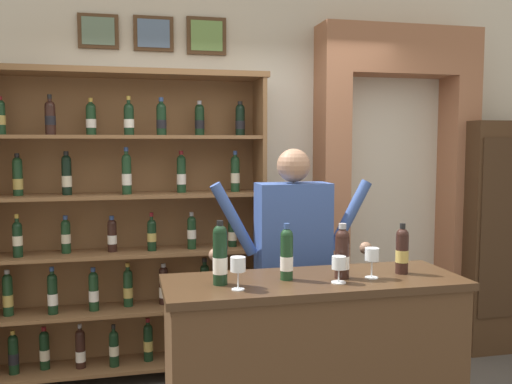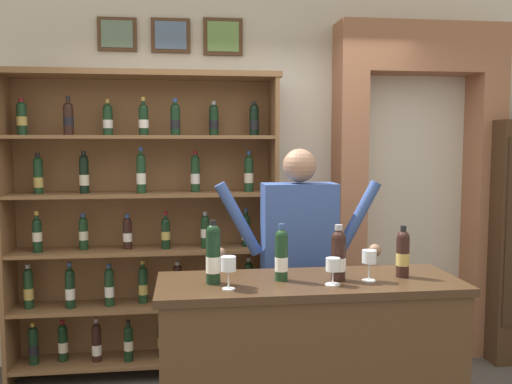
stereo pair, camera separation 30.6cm
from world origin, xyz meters
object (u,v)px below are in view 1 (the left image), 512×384
Objects in this scene: tasting_bottle_brunello at (220,255)px; tasting_bottle_rosso at (287,254)px; wine_glass_right at (339,265)px; wine_glass_spare at (238,266)px; tasting_counter at (313,374)px; tasting_bottle_chianti at (342,253)px; side_cabinet at (503,235)px; tasting_bottle_grappa at (402,250)px; wine_glass_center at (372,256)px; wine_shelf at (129,222)px; shopkeeper at (293,249)px.

tasting_bottle_brunello reaches higher than tasting_bottle_rosso.
wine_glass_spare is (-0.52, -0.02, 0.02)m from wine_glass_right.
tasting_bottle_chianti is (0.14, -0.02, 0.64)m from tasting_counter.
side_cabinet is 5.91× the size of tasting_bottle_brunello.
wine_glass_right is 0.52m from wine_glass_spare.
tasting_bottle_chianti is (-1.99, -1.34, 0.20)m from side_cabinet.
tasting_bottle_rosso reaches higher than wine_glass_right.
tasting_bottle_rosso is at bearing -150.22° from side_cabinet.
tasting_bottle_grappa is at bearing -141.15° from side_cabinet.
wine_glass_spare is (-0.72, -0.07, -0.00)m from wine_glass_center.
shopkeeper is at bearing -36.81° from wine_shelf.
wine_glass_spare reaches higher than wine_glass_center.
wine_glass_center is 1.17× the size of wine_glass_right.
tasting_bottle_grappa is (0.64, -0.01, -0.01)m from tasting_bottle_rosso.
tasting_bottle_chianti is 1.80× the size of wine_glass_spare.
wine_shelf is 1.32× the size of shopkeeper.
tasting_bottle_grappa is 2.00× the size of wine_glass_right.
wine_glass_right is at bearing -9.90° from tasting_bottle_brunello.
wine_shelf is 1.80m from wine_glass_right.
wine_glass_right reaches higher than tasting_counter.
tasting_bottle_grappa is at bearing -43.66° from wine_shelf.
tasting_bottle_rosso is at bearing 171.12° from wine_glass_center.
tasting_bottle_grappa is (0.99, 0.01, -0.02)m from tasting_bottle_brunello.
tasting_bottle_grappa is 0.93m from wine_glass_spare.
tasting_counter is at bearing 129.68° from wine_glass_right.
tasting_bottle_grappa is (0.35, 0.02, -0.01)m from tasting_bottle_chianti.
wine_glass_right is (-0.41, -0.11, -0.03)m from tasting_bottle_grappa.
shopkeeper is 12.42× the size of wine_glass_right.
tasting_counter is at bearing 179.82° from tasting_bottle_grappa.
tasting_bottle_grappa is 0.42m from wine_glass_right.
tasting_bottle_grappa is (0.50, -0.00, 0.64)m from tasting_counter.
wine_shelf reaches higher than wine_glass_center.
wine_glass_spare reaches higher than wine_glass_right.
wine_shelf reaches higher than side_cabinet.
tasting_bottle_chianti reaches higher than wine_glass_right.
side_cabinet is at bearing 31.64° from tasting_counter.
tasting_bottle_rosso is at bearing 25.84° from wine_glass_spare.
tasting_bottle_brunello is (0.44, -1.37, 0.01)m from wine_shelf.
tasting_bottle_rosso is at bearing 173.13° from tasting_bottle_chianti.
tasting_bottle_rosso is at bearing 178.93° from tasting_bottle_grappa.
side_cabinet is 2.30m from wine_glass_center.
shopkeeper is 5.86× the size of tasting_bottle_chianti.
wine_shelf is at bearing 179.05° from side_cabinet.
wine_shelf is 16.38× the size of wine_glass_right.
tasting_bottle_grappa is at bearing 15.68° from wine_glass_center.
tasting_bottle_rosso is 0.45m from wine_glass_center.
side_cabinet is 2.54m from tasting_counter.
wine_glass_right is at bearing -145.07° from side_cabinet.
shopkeeper is (0.07, 0.61, 0.55)m from tasting_counter.
side_cabinet is 2.63m from tasting_bottle_rosso.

